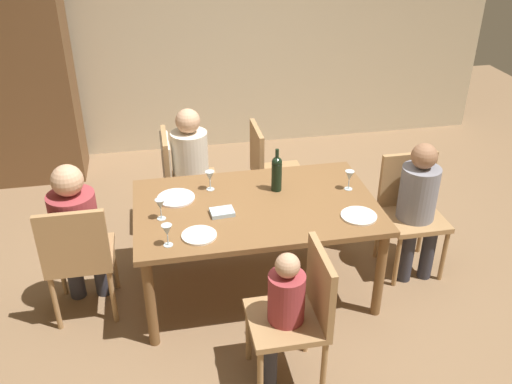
{
  "coord_description": "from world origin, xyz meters",
  "views": [
    {
      "loc": [
        -0.65,
        -3.32,
        2.73
      ],
      "look_at": [
        0.0,
        0.0,
        0.83
      ],
      "focal_mm": 39.08,
      "sensor_mm": 36.0,
      "label": 1
    }
  ],
  "objects_px": {
    "wine_glass_near_left": "(160,205)",
    "wine_glass_far": "(349,176)",
    "person_woman_host": "(77,228)",
    "chair_right_end": "(410,205)",
    "wine_bottle_tall_green": "(277,172)",
    "person_child_small": "(282,308)",
    "chair_near": "(300,309)",
    "chair_far_right": "(269,168)",
    "dinner_plate_host": "(199,235)",
    "wine_glass_near_right": "(210,177)",
    "dinner_plate_guest_left": "(176,198)",
    "person_man_bearded": "(194,162)",
    "dinner_plate_guest_right": "(359,216)",
    "dining_table": "(256,214)",
    "chair_far_left": "(176,170)",
    "armoire_cabinet": "(12,73)",
    "chair_left_end": "(78,254)",
    "wine_glass_centre": "(167,231)",
    "person_man_guest": "(419,201)"
  },
  "relations": [
    {
      "from": "wine_glass_centre",
      "to": "dinner_plate_guest_right",
      "type": "height_order",
      "value": "wine_glass_centre"
    },
    {
      "from": "dinner_plate_host",
      "to": "chair_near",
      "type": "bearing_deg",
      "value": -48.22
    },
    {
      "from": "chair_left_end",
      "to": "person_child_small",
      "type": "relative_size",
      "value": 0.98
    },
    {
      "from": "dinner_plate_guest_left",
      "to": "dinner_plate_guest_right",
      "type": "distance_m",
      "value": 1.3
    },
    {
      "from": "chair_right_end",
      "to": "person_man_guest",
      "type": "xyz_separation_m",
      "value": [
        0.0,
        -0.11,
        0.1
      ]
    },
    {
      "from": "chair_far_right",
      "to": "dinner_plate_guest_right",
      "type": "distance_m",
      "value": 1.27
    },
    {
      "from": "wine_glass_centre",
      "to": "dinner_plate_host",
      "type": "height_order",
      "value": "wine_glass_centre"
    },
    {
      "from": "dinner_plate_guest_left",
      "to": "dining_table",
      "type": "bearing_deg",
      "value": -18.91
    },
    {
      "from": "wine_glass_centre",
      "to": "wine_glass_far",
      "type": "height_order",
      "value": "same"
    },
    {
      "from": "dinner_plate_guest_right",
      "to": "chair_left_end",
      "type": "bearing_deg",
      "value": 173.67
    },
    {
      "from": "chair_far_left",
      "to": "chair_right_end",
      "type": "bearing_deg",
      "value": 64.71
    },
    {
      "from": "wine_glass_near_left",
      "to": "chair_left_end",
      "type": "bearing_deg",
      "value": -177.76
    },
    {
      "from": "person_child_small",
      "to": "chair_right_end",
      "type": "bearing_deg",
      "value": -51.59
    },
    {
      "from": "dining_table",
      "to": "dinner_plate_guest_right",
      "type": "bearing_deg",
      "value": -24.4
    },
    {
      "from": "wine_glass_near_left",
      "to": "wine_glass_far",
      "type": "height_order",
      "value": "same"
    },
    {
      "from": "chair_far_left",
      "to": "chair_far_right",
      "type": "xyz_separation_m",
      "value": [
        0.81,
        0.0,
        -0.06
      ]
    },
    {
      "from": "armoire_cabinet",
      "to": "chair_right_end",
      "type": "distance_m",
      "value": 3.91
    },
    {
      "from": "person_man_bearded",
      "to": "person_child_small",
      "type": "xyz_separation_m",
      "value": [
        0.33,
        -1.82,
        -0.09
      ]
    },
    {
      "from": "wine_glass_far",
      "to": "person_woman_host",
      "type": "bearing_deg",
      "value": -178.17
    },
    {
      "from": "person_woman_host",
      "to": "dinner_plate_host",
      "type": "bearing_deg",
      "value": -23.75
    },
    {
      "from": "dinner_plate_host",
      "to": "wine_glass_centre",
      "type": "bearing_deg",
      "value": -162.53
    },
    {
      "from": "person_man_guest",
      "to": "armoire_cabinet",
      "type": "bearing_deg",
      "value": -35.88
    },
    {
      "from": "person_child_small",
      "to": "wine_glass_near_right",
      "type": "xyz_separation_m",
      "value": [
        -0.27,
        1.19,
        0.27
      ]
    },
    {
      "from": "chair_near",
      "to": "chair_right_end",
      "type": "bearing_deg",
      "value": -48.98
    },
    {
      "from": "chair_far_right",
      "to": "wine_glass_far",
      "type": "relative_size",
      "value": 6.17
    },
    {
      "from": "person_man_bearded",
      "to": "wine_glass_near_right",
      "type": "distance_m",
      "value": 0.66
    },
    {
      "from": "person_man_guest",
      "to": "dinner_plate_guest_right",
      "type": "bearing_deg",
      "value": 25.02
    },
    {
      "from": "chair_right_end",
      "to": "wine_bottle_tall_green",
      "type": "xyz_separation_m",
      "value": [
        -1.05,
        0.09,
        0.34
      ]
    },
    {
      "from": "wine_bottle_tall_green",
      "to": "dinner_plate_guest_left",
      "type": "relative_size",
      "value": 1.22
    },
    {
      "from": "chair_far_left",
      "to": "dinner_plate_host",
      "type": "distance_m",
      "value": 1.25
    },
    {
      "from": "wine_glass_centre",
      "to": "dinner_plate_host",
      "type": "xyz_separation_m",
      "value": [
        0.2,
        0.06,
        -0.1
      ]
    },
    {
      "from": "chair_near",
      "to": "dinner_plate_host",
      "type": "height_order",
      "value": "chair_near"
    },
    {
      "from": "person_woman_host",
      "to": "wine_glass_far",
      "type": "distance_m",
      "value": 1.96
    },
    {
      "from": "wine_glass_centre",
      "to": "wine_glass_near_right",
      "type": "distance_m",
      "value": 0.75
    },
    {
      "from": "chair_far_right",
      "to": "person_child_small",
      "type": "bearing_deg",
      "value": -10.0
    },
    {
      "from": "wine_glass_near_left",
      "to": "dinner_plate_guest_right",
      "type": "xyz_separation_m",
      "value": [
        1.32,
        -0.23,
        -0.1
      ]
    },
    {
      "from": "person_woman_host",
      "to": "dinner_plate_guest_left",
      "type": "height_order",
      "value": "person_woman_host"
    },
    {
      "from": "dining_table",
      "to": "wine_glass_near_left",
      "type": "height_order",
      "value": "wine_glass_near_left"
    },
    {
      "from": "person_woman_host",
      "to": "dinner_plate_host",
      "type": "distance_m",
      "value": 0.88
    },
    {
      "from": "wine_bottle_tall_green",
      "to": "wine_glass_centre",
      "type": "xyz_separation_m",
      "value": [
        -0.82,
        -0.57,
        -0.04
      ]
    },
    {
      "from": "chair_near",
      "to": "wine_glass_centre",
      "type": "bearing_deg",
      "value": 54.18
    },
    {
      "from": "chair_left_end",
      "to": "dinner_plate_guest_left",
      "type": "distance_m",
      "value": 0.77
    },
    {
      "from": "chair_right_end",
      "to": "wine_glass_near_right",
      "type": "distance_m",
      "value": 1.56
    },
    {
      "from": "chair_right_end",
      "to": "wine_glass_far",
      "type": "xyz_separation_m",
      "value": [
        -0.52,
        0.0,
        0.3
      ]
    },
    {
      "from": "chair_near",
      "to": "wine_bottle_tall_green",
      "type": "relative_size",
      "value": 2.79
    },
    {
      "from": "chair_near",
      "to": "dinner_plate_guest_right",
      "type": "xyz_separation_m",
      "value": [
        0.57,
        0.61,
        0.2
      ]
    },
    {
      "from": "chair_far_right",
      "to": "person_man_bearded",
      "type": "relative_size",
      "value": 0.82
    },
    {
      "from": "chair_left_end",
      "to": "dinner_plate_guest_right",
      "type": "xyz_separation_m",
      "value": [
        1.89,
        -0.21,
        0.2
      ]
    },
    {
      "from": "wine_glass_near_right",
      "to": "dinner_plate_guest_left",
      "type": "xyz_separation_m",
      "value": [
        -0.26,
        -0.09,
        -0.1
      ]
    },
    {
      "from": "chair_far_right",
      "to": "dinner_plate_host",
      "type": "relative_size",
      "value": 4.05
    }
  ]
}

